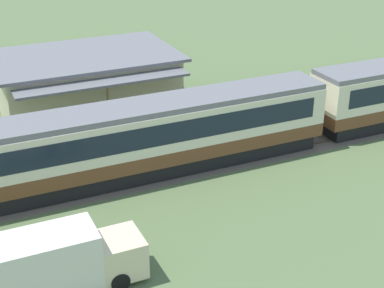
% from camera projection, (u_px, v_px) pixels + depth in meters
% --- Properties ---
extents(passenger_train, '(109.19, 2.97, 4.10)m').
position_uv_depth(passenger_train, '(152.00, 135.00, 31.83)').
color(passenger_train, brown).
rests_on(passenger_train, ground_plane).
extents(railway_track, '(165.86, 3.60, 0.04)m').
position_uv_depth(railway_track, '(98.00, 183.00, 31.59)').
color(railway_track, '#665B51').
rests_on(railway_track, ground_plane).
extents(station_building, '(12.47, 9.42, 3.87)m').
position_uv_depth(station_building, '(86.00, 81.00, 40.79)').
color(station_building, beige).
rests_on(station_building, ground_plane).
extents(delivery_truck_cream, '(6.27, 2.06, 2.73)m').
position_uv_depth(delivery_truck_cream, '(59.00, 263.00, 23.02)').
color(delivery_truck_cream, beige).
rests_on(delivery_truck_cream, ground_plane).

